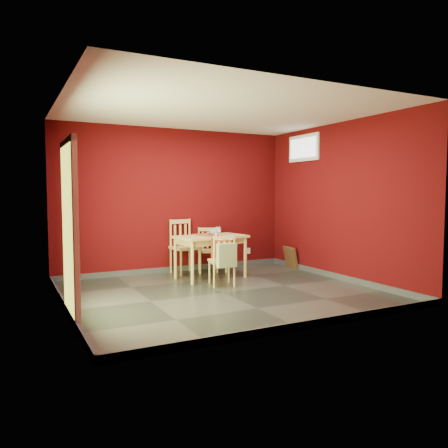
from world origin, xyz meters
name	(u,v)px	position (x,y,z in m)	size (l,w,h in m)	color
ground	(223,293)	(0.00, 0.00, 0.00)	(4.50, 4.50, 0.00)	#2D342D
room_shell	(223,289)	(0.00, 0.00, 0.05)	(4.50, 4.50, 4.50)	#4C0709
doorway	(69,225)	(-2.23, -0.40, 1.12)	(0.06, 1.01, 2.13)	#B7D838
window	(303,148)	(2.23, 1.00, 2.35)	(0.05, 0.90, 0.50)	white
outlet_plate	(248,251)	(1.60, 1.99, 0.30)	(0.08, 0.01, 0.12)	silver
dining_table	(211,241)	(0.32, 1.10, 0.66)	(1.29, 0.86, 0.75)	#D7B564
table_runner	(214,239)	(0.32, 0.98, 0.70)	(0.44, 0.77, 0.37)	#9C4628
chair_far_left	(184,246)	(0.09, 1.77, 0.51)	(0.52, 0.52, 1.00)	#D7B564
chair_far_right	(208,249)	(0.56, 1.75, 0.42)	(0.50, 0.50, 0.83)	#D7B564
chair_near	(222,260)	(0.22, 0.45, 0.42)	(0.46, 0.46, 0.83)	#D7B564
tote_bag	(227,255)	(0.20, 0.25, 0.52)	(0.32, 0.19, 0.44)	#98AF70
cat	(214,230)	(0.38, 1.07, 0.84)	(0.19, 0.36, 0.18)	slate
picture_frame	(291,257)	(2.19, 1.33, 0.21)	(0.19, 0.44, 0.42)	brown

